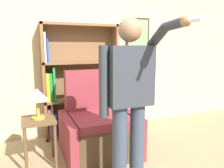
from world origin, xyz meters
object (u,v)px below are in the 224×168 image
object	(u,v)px
table_lamp	(37,96)
bookcase	(75,83)
side_table	(39,128)
armchair	(98,127)
person_standing	(129,95)

from	to	relation	value
table_lamp	bookcase	bearing A→B (deg)	52.09
bookcase	side_table	distance (m)	1.12
armchair	side_table	distance (m)	0.80
person_standing	side_table	world-z (taller)	person_standing
bookcase	side_table	bearing A→B (deg)	-127.91
bookcase	table_lamp	world-z (taller)	bookcase
bookcase	armchair	world-z (taller)	bookcase
armchair	bookcase	bearing A→B (deg)	100.16
bookcase	side_table	world-z (taller)	bookcase
person_standing	armchair	bearing A→B (deg)	92.40
bookcase	person_standing	bearing A→B (deg)	-83.98
bookcase	person_standing	world-z (taller)	bookcase
armchair	side_table	world-z (taller)	armchair
side_table	bookcase	bearing A→B (deg)	52.09
person_standing	table_lamp	xyz separation A→B (m)	(-0.82, 0.81, -0.12)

